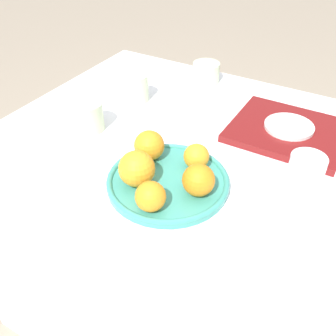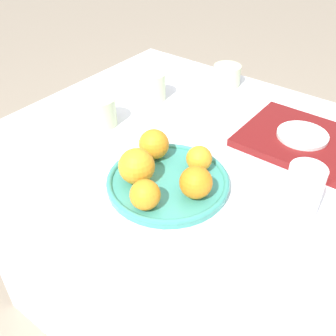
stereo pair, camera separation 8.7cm
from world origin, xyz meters
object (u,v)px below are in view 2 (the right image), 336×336
(orange_3, at_px, (199,159))
(serving_tray, at_px, (301,140))
(orange_0, at_px, (196,182))
(cup_0, at_px, (153,86))
(cup_3, at_px, (227,75))
(cup_2, at_px, (101,112))
(water_glass, at_px, (302,194))
(orange_1, at_px, (137,166))
(side_plate, at_px, (302,135))
(orange_4, at_px, (146,195))
(napkin, at_px, (166,66))
(orange_2, at_px, (154,144))
(fruit_platter, at_px, (168,181))

(orange_3, bearing_deg, serving_tray, 62.43)
(orange_0, bearing_deg, cup_0, 140.07)
(orange_3, bearing_deg, cup_3, 113.11)
(orange_3, relative_size, cup_2, 0.71)
(cup_3, bearing_deg, orange_0, -65.87)
(water_glass, xyz_separation_m, cup_2, (-0.59, 0.02, -0.02))
(orange_1, bearing_deg, side_plate, 59.77)
(orange_0, xyz_separation_m, side_plate, (0.10, 0.35, -0.03))
(orange_4, distance_m, napkin, 0.75)
(serving_tray, distance_m, cup_2, 0.55)
(serving_tray, bearing_deg, water_glass, -69.47)
(orange_2, relative_size, cup_2, 0.86)
(side_plate, distance_m, cup_3, 0.38)
(orange_3, bearing_deg, fruit_platter, -112.96)
(fruit_platter, distance_m, cup_3, 0.56)
(cup_2, bearing_deg, side_plate, 27.36)
(fruit_platter, height_order, serving_tray, fruit_platter)
(cup_0, distance_m, cup_2, 0.21)
(fruit_platter, relative_size, cup_0, 3.38)
(orange_2, bearing_deg, serving_tray, 49.30)
(orange_4, height_order, serving_tray, orange_4)
(orange_0, relative_size, side_plate, 0.54)
(orange_3, distance_m, cup_3, 0.49)
(orange_3, distance_m, napkin, 0.63)
(orange_1, relative_size, cup_0, 0.99)
(orange_2, relative_size, cup_3, 0.82)
(orange_1, distance_m, cup_0, 0.42)
(orange_3, height_order, water_glass, water_glass)
(serving_tray, xyz_separation_m, napkin, (-0.58, 0.17, -0.01))
(orange_4, height_order, water_glass, water_glass)
(water_glass, bearing_deg, cup_3, 134.23)
(water_glass, xyz_separation_m, cup_0, (-0.57, 0.22, -0.02))
(fruit_platter, height_order, napkin, fruit_platter)
(side_plate, height_order, cup_0, cup_0)
(cup_2, bearing_deg, fruit_platter, -17.62)
(serving_tray, height_order, napkin, serving_tray)
(cup_2, bearing_deg, cup_0, 85.13)
(orange_2, bearing_deg, napkin, 124.64)
(side_plate, distance_m, cup_2, 0.55)
(cup_0, bearing_deg, orange_0, -39.93)
(cup_0, xyz_separation_m, cup_3, (0.13, 0.22, -0.01))
(orange_1, relative_size, cup_3, 0.92)
(fruit_platter, height_order, orange_1, orange_1)
(orange_1, height_order, orange_2, orange_1)
(side_plate, xyz_separation_m, cup_3, (-0.34, 0.18, 0.01))
(orange_4, height_order, cup_0, cup_0)
(orange_0, bearing_deg, water_glass, 23.70)
(orange_1, distance_m, napkin, 0.67)
(orange_0, distance_m, water_glass, 0.22)
(serving_tray, xyz_separation_m, cup_0, (-0.47, -0.04, 0.03))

